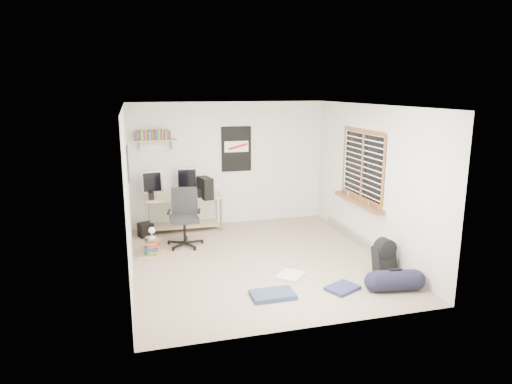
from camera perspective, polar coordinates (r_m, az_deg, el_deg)
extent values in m
cube|color=gray|center=(7.58, 0.31, -8.54)|extent=(4.00, 4.50, 0.01)
cube|color=white|center=(7.06, 0.33, 10.79)|extent=(4.00, 4.50, 0.01)
cube|color=silver|center=(9.37, -3.38, 3.56)|extent=(4.00, 0.01, 2.50)
cube|color=silver|center=(6.97, -15.78, -0.15)|extent=(0.01, 4.50, 2.50)
cube|color=silver|center=(7.98, 14.33, 1.54)|extent=(0.01, 4.50, 2.50)
cube|color=#C7B98A|center=(9.17, -8.90, -2.45)|extent=(1.59, 0.98, 0.67)
cube|color=#98979B|center=(8.89, -12.79, 0.32)|extent=(0.38, 0.16, 0.41)
cube|color=#98989D|center=(9.05, -8.60, 0.75)|extent=(0.38, 0.10, 0.42)
cube|color=black|center=(8.84, -6.35, 0.51)|extent=(0.28, 0.43, 0.42)
cube|color=black|center=(8.81, -10.14, -0.96)|extent=(0.47, 0.26, 0.02)
cube|color=black|center=(8.81, -12.95, -0.57)|extent=(0.10, 0.10, 0.18)
cube|color=black|center=(8.85, -6.92, -0.21)|extent=(0.11, 0.11, 0.20)
cube|color=black|center=(8.19, -8.96, -3.40)|extent=(0.79, 0.79, 1.04)
cube|color=tan|center=(9.01, -12.39, 6.31)|extent=(0.80, 0.22, 0.24)
cube|color=black|center=(9.34, -2.46, 5.39)|extent=(0.62, 0.03, 0.92)
cube|color=navy|center=(8.10, -15.71, 3.42)|extent=(0.02, 0.42, 0.60)
cube|color=brown|center=(8.18, 13.05, 3.30)|extent=(0.10, 1.50, 1.26)
cube|color=#B7B2A8|center=(8.50, 12.62, -5.77)|extent=(0.08, 2.50, 0.18)
cube|color=black|center=(7.32, 15.72, -8.13)|extent=(0.35, 0.29, 0.43)
cylinder|color=black|center=(6.74, 16.96, -10.61)|extent=(0.34, 0.34, 0.59)
cube|color=silver|center=(6.97, 4.37, -10.34)|extent=(0.53, 0.53, 0.04)
cube|color=navy|center=(6.33, 2.11, -12.71)|extent=(0.59, 0.37, 0.06)
cube|color=navy|center=(6.63, 10.75, -11.73)|extent=(0.53, 0.48, 0.05)
cube|color=brown|center=(7.96, -12.96, -6.63)|extent=(0.54, 0.48, 0.31)
cube|color=white|center=(7.87, -12.89, -5.09)|extent=(0.19, 0.23, 0.20)
cube|color=black|center=(8.91, -13.63, -4.63)|extent=(0.31, 0.31, 0.27)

